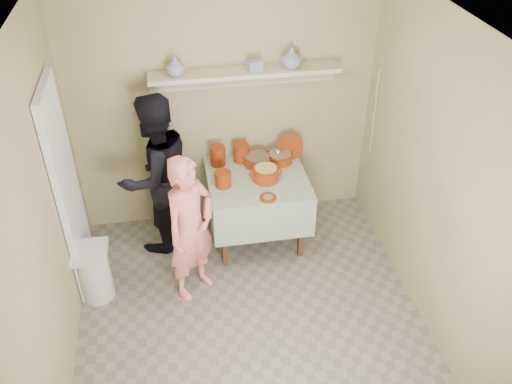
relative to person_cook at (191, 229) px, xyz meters
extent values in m
plane|color=#756D5C|center=(0.45, -0.62, -0.72)|extent=(3.50, 3.50, 0.00)
cube|color=silver|center=(-1.01, 0.33, 0.28)|extent=(0.06, 0.70, 2.00)
cylinder|color=#6C1D05|center=(0.35, 0.93, 0.15)|extent=(0.15, 0.15, 0.20)
cylinder|color=#6C1D05|center=(0.59, 0.96, 0.14)|extent=(0.16, 0.16, 0.19)
cylinder|color=#6C1D05|center=(0.36, 0.54, 0.12)|extent=(0.16, 0.16, 0.16)
cylinder|color=#6C1D05|center=(0.36, 0.70, 0.07)|extent=(0.16, 0.16, 0.05)
cylinder|color=#6C1D05|center=(1.09, 0.93, 0.16)|extent=(0.29, 0.11, 0.28)
imported|color=navy|center=(1.08, 0.98, 1.10)|extent=(0.23, 0.23, 0.20)
imported|color=navy|center=(0.01, 0.99, 1.09)|extent=(0.20, 0.20, 0.18)
cube|color=navy|center=(0.74, 0.98, 1.05)|extent=(0.15, 0.12, 0.09)
imported|color=#E87464|center=(0.00, 0.00, 0.00)|extent=(0.62, 0.60, 1.44)
imported|color=black|center=(-0.27, 0.72, 0.11)|extent=(1.02, 0.99, 1.66)
cube|color=tan|center=(0.45, 1.14, 0.58)|extent=(3.00, 0.02, 2.60)
cube|color=tan|center=(-1.06, -0.62, 0.58)|extent=(0.02, 3.50, 2.60)
cube|color=tan|center=(1.96, -0.62, 0.58)|extent=(0.02, 3.50, 2.60)
cube|color=silver|center=(0.45, -0.62, 1.89)|extent=(3.00, 3.50, 0.02)
cube|color=#4C2D16|center=(0.32, 0.28, -0.36)|extent=(0.05, 0.05, 0.71)
cube|color=#4C2D16|center=(1.08, 0.28, -0.36)|extent=(0.05, 0.05, 0.71)
cube|color=#4C2D16|center=(0.32, 1.04, -0.36)|extent=(0.05, 0.05, 0.71)
cube|color=#4C2D16|center=(1.08, 1.04, -0.36)|extent=(0.05, 0.05, 0.71)
cube|color=#4C2D16|center=(0.70, 0.66, 0.01)|extent=(0.90, 0.90, 0.04)
cube|color=#2B591E|center=(0.70, 0.66, 0.04)|extent=(0.96, 0.96, 0.01)
cube|color=#2B591E|center=(0.70, 0.18, -0.18)|extent=(0.96, 0.01, 0.44)
cube|color=#2B591E|center=(0.70, 1.14, -0.18)|extent=(0.96, 0.01, 0.44)
cube|color=#2B591E|center=(0.22, 0.66, -0.18)|extent=(0.01, 0.96, 0.44)
cube|color=#2B591E|center=(1.18, 0.66, -0.18)|extent=(0.01, 0.96, 0.44)
cylinder|color=maroon|center=(0.74, 0.86, 0.09)|extent=(0.28, 0.28, 0.09)
cylinder|color=#6C1D05|center=(0.74, 0.86, 0.13)|extent=(0.30, 0.30, 0.01)
cylinder|color=brown|center=(0.74, 0.86, 0.12)|extent=(0.25, 0.25, 0.05)
cylinder|color=maroon|center=(0.97, 0.87, 0.09)|extent=(0.26, 0.26, 0.09)
cylinder|color=#6C1D05|center=(0.97, 0.87, 0.13)|extent=(0.28, 0.28, 0.01)
cylinder|color=#8C6B54|center=(0.97, 0.87, 0.12)|extent=(0.23, 0.23, 0.05)
cylinder|color=silver|center=(1.00, 0.77, 0.22)|extent=(0.01, 0.22, 0.16)
sphere|color=silver|center=(0.96, 0.89, 0.15)|extent=(0.07, 0.07, 0.07)
cylinder|color=maroon|center=(0.77, 0.56, 0.11)|extent=(0.24, 0.24, 0.14)
cylinder|color=#6C1D05|center=(0.77, 0.56, 0.18)|extent=(0.25, 0.25, 0.01)
cylinder|color=tan|center=(0.77, 0.56, 0.16)|extent=(0.21, 0.21, 0.05)
torus|color=#6C1D05|center=(0.65, 0.56, 0.12)|extent=(0.09, 0.02, 0.09)
torus|color=#6C1D05|center=(0.89, 0.56, 0.12)|extent=(0.09, 0.02, 0.09)
cylinder|color=#6C1D05|center=(0.74, 0.26, 0.05)|extent=(0.16, 0.16, 0.02)
cylinder|color=#8C6B54|center=(0.74, 0.26, 0.06)|extent=(0.09, 0.09, 0.01)
cube|color=#B8AC89|center=(0.65, 1.00, 0.98)|extent=(1.80, 0.25, 0.04)
cube|color=#B8AC89|center=(0.65, 1.12, 0.88)|extent=(1.80, 0.02, 0.18)
cylinder|color=silver|center=(-0.90, 0.06, -0.47)|extent=(0.30, 0.30, 0.50)
cube|color=silver|center=(-0.90, 0.06, -0.19)|extent=(0.32, 0.32, 0.06)
cylinder|color=silver|center=(1.92, 0.88, 0.83)|extent=(0.01, 0.01, 0.30)
cylinder|color=silver|center=(1.92, 0.86, 0.53)|extent=(0.01, 0.01, 0.30)
cylinder|color=silver|center=(1.92, 0.84, 0.23)|extent=(0.01, 0.01, 0.30)
camera|label=1|loc=(-0.07, -3.69, 3.01)|focal=38.00mm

